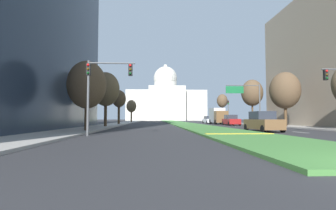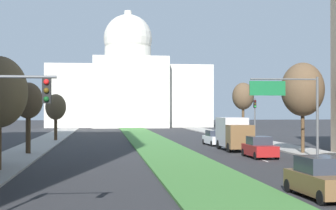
# 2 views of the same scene
# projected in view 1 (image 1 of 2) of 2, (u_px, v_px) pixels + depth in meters

# --- Properties ---
(ground_plane) EXTENTS (266.93, 266.93, 0.00)m
(ground_plane) POSITION_uv_depth(u_px,v_px,m) (176.00, 123.00, 65.98)
(ground_plane) COLOR #2B2B2D
(grass_median) EXTENTS (5.20, 109.20, 0.14)m
(grass_median) POSITION_uv_depth(u_px,v_px,m) (178.00, 123.00, 59.94)
(grass_median) COLOR #427A38
(grass_median) RESTS_ON ground_plane
(median_curb_nose) EXTENTS (4.68, 0.50, 0.04)m
(median_curb_nose) POSITION_uv_depth(u_px,v_px,m) (239.00, 134.00, 17.28)
(median_curb_nose) COLOR gold
(median_curb_nose) RESTS_ON grass_median
(lane_dashes_right) EXTENTS (0.16, 43.90, 0.01)m
(lane_dashes_right) POSITION_uv_depth(u_px,v_px,m) (227.00, 125.00, 43.49)
(lane_dashes_right) COLOR silver
(lane_dashes_right) RESTS_ON ground_plane
(sidewalk_left) EXTENTS (4.00, 109.20, 0.15)m
(sidewalk_left) POSITION_uv_depth(u_px,v_px,m) (121.00, 123.00, 53.16)
(sidewalk_left) COLOR #9E9991
(sidewalk_left) RESTS_ON ground_plane
(sidewalk_right) EXTENTS (4.00, 109.20, 0.15)m
(sidewalk_right) POSITION_uv_depth(u_px,v_px,m) (240.00, 123.00, 54.62)
(sidewalk_right) COLOR #9E9991
(sidewalk_right) RESTS_ON ground_plane
(capitol_building) EXTENTS (37.27, 29.71, 28.21)m
(capitol_building) POSITION_uv_depth(u_px,v_px,m) (166.00, 103.00, 126.04)
(capitol_building) COLOR beige
(capitol_building) RESTS_ON ground_plane
(traffic_light_near_left) EXTENTS (3.34, 0.35, 5.20)m
(traffic_light_near_left) POSITION_uv_depth(u_px,v_px,m) (101.00, 81.00, 17.37)
(traffic_light_near_left) COLOR #515456
(traffic_light_near_left) RESTS_ON ground_plane
(traffic_light_far_right) EXTENTS (0.28, 0.35, 5.20)m
(traffic_light_far_right) POSITION_uv_depth(u_px,v_px,m) (228.00, 108.00, 54.95)
(traffic_light_far_right) COLOR #515456
(traffic_light_far_right) RESTS_ON ground_plane
(overhead_guide_sign) EXTENTS (5.47, 0.20, 6.50)m
(overhead_guide_sign) POSITION_uv_depth(u_px,v_px,m) (247.00, 96.00, 39.00)
(overhead_guide_sign) COLOR #515456
(overhead_guide_sign) RESTS_ON ground_plane
(street_tree_left_near) EXTENTS (3.40, 3.40, 6.32)m
(street_tree_left_near) POSITION_uv_depth(u_px,v_px,m) (87.00, 85.00, 22.37)
(street_tree_left_near) COLOR #4C3823
(street_tree_left_near) RESTS_ON ground_plane
(street_tree_left_mid) EXTENTS (3.66, 3.66, 7.40)m
(street_tree_left_mid) POSITION_uv_depth(u_px,v_px,m) (106.00, 89.00, 33.81)
(street_tree_left_mid) COLOR #4C3823
(street_tree_left_mid) RESTS_ON ground_plane
(street_tree_right_mid) EXTENTS (3.93, 3.93, 7.37)m
(street_tree_right_mid) POSITION_uv_depth(u_px,v_px,m) (285.00, 90.00, 33.51)
(street_tree_right_mid) COLOR #4C3823
(street_tree_right_mid) RESTS_ON ground_plane
(street_tree_left_far) EXTENTS (2.54, 2.54, 6.37)m
(street_tree_left_far) POSITION_uv_depth(u_px,v_px,m) (119.00, 99.00, 46.33)
(street_tree_left_far) COLOR #4C3823
(street_tree_left_far) RESTS_ON ground_plane
(street_tree_right_far) EXTENTS (3.83, 3.83, 8.18)m
(street_tree_right_far) POSITION_uv_depth(u_px,v_px,m) (252.00, 93.00, 45.51)
(street_tree_right_far) COLOR #4C3823
(street_tree_right_far) RESTS_ON ground_plane
(street_tree_left_distant) EXTENTS (2.59, 2.59, 5.94)m
(street_tree_left_distant) POSITION_uv_depth(u_px,v_px,m) (131.00, 106.00, 65.81)
(street_tree_left_distant) COLOR #4C3823
(street_tree_left_distant) RESTS_ON ground_plane
(street_tree_right_distant) EXTENTS (2.77, 2.77, 7.44)m
(street_tree_right_distant) POSITION_uv_depth(u_px,v_px,m) (222.00, 101.00, 65.60)
(street_tree_right_distant) COLOR #4C3823
(street_tree_right_distant) RESTS_ON ground_plane
(sedan_lead_stopped) EXTENTS (2.12, 4.46, 1.84)m
(sedan_lead_stopped) POSITION_uv_depth(u_px,v_px,m) (263.00, 122.00, 22.99)
(sedan_lead_stopped) COLOR brown
(sedan_lead_stopped) RESTS_ON ground_plane
(sedan_midblock) EXTENTS (2.04, 4.24, 1.77)m
(sedan_midblock) POSITION_uv_depth(u_px,v_px,m) (231.00, 120.00, 42.16)
(sedan_midblock) COLOR maroon
(sedan_midblock) RESTS_ON ground_plane
(sedan_distant) EXTENTS (2.18, 4.55, 1.68)m
(sedan_distant) POSITION_uv_depth(u_px,v_px,m) (209.00, 120.00, 57.25)
(sedan_distant) COLOR silver
(sedan_distant) RESTS_ON ground_plane
(box_truck_delivery) EXTENTS (2.40, 6.40, 3.20)m
(box_truck_delivery) POSITION_uv_depth(u_px,v_px,m) (218.00, 116.00, 49.95)
(box_truck_delivery) COLOR brown
(box_truck_delivery) RESTS_ON ground_plane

